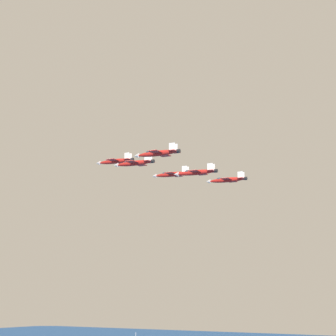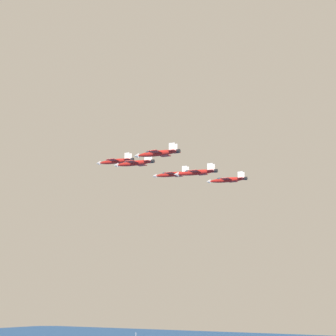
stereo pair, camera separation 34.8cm
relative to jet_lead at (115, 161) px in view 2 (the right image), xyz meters
name	(u,v)px [view 2 (the right image)]	position (x,y,z in m)	size (l,w,h in m)	color
jet_lead	(115,161)	(0.00, 0.00, 0.00)	(17.04, 10.51, 3.58)	red
jet_left_wingman	(134,163)	(-18.63, 12.82, -5.03)	(16.82, 10.33, 3.53)	red
jet_right_wingman	(172,174)	(-15.65, -16.32, -4.22)	(17.20, 10.62, 3.61)	red
jet_left_outer	(157,153)	(-37.25, 25.64, -6.07)	(16.95, 10.44, 3.56)	red
jet_right_outer	(227,180)	(-31.30, -32.64, -5.56)	(17.70, 10.94, 3.72)	red
jet_slot_rear	(196,172)	(-34.28, -3.50, -7.44)	(17.28, 10.71, 3.63)	red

